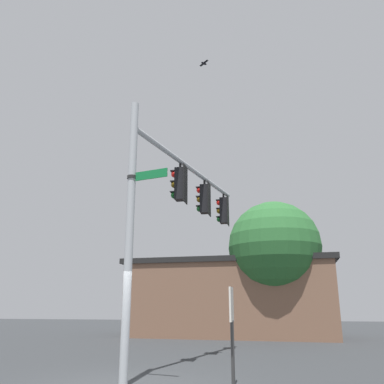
{
  "coord_description": "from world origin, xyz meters",
  "views": [
    {
      "loc": [
        -9.16,
        -3.42,
        1.73
      ],
      "look_at": [
        3.61,
        -0.83,
        5.42
      ],
      "focal_mm": 37.43,
      "sensor_mm": 36.0,
      "label": 1
    }
  ],
  "objects_px": {
    "traffic_light_nearest_pole": "(179,184)",
    "traffic_light_mid_outer": "(223,211)",
    "bird_flying": "(204,63)",
    "street_name_sign": "(143,176)",
    "historical_marker": "(232,320)",
    "traffic_light_mid_inner": "(204,199)"
  },
  "relations": [
    {
      "from": "street_name_sign",
      "to": "historical_marker",
      "type": "relative_size",
      "value": 0.52
    },
    {
      "from": "traffic_light_mid_outer",
      "to": "bird_flying",
      "type": "xyz_separation_m",
      "value": [
        -3.32,
        0.19,
        4.73
      ]
    },
    {
      "from": "traffic_light_mid_inner",
      "to": "street_name_sign",
      "type": "xyz_separation_m",
      "value": [
        -4.76,
        0.74,
        -0.59
      ]
    },
    {
      "from": "street_name_sign",
      "to": "historical_marker",
      "type": "bearing_deg",
      "value": -81.72
    },
    {
      "from": "bird_flying",
      "to": "historical_marker",
      "type": "relative_size",
      "value": 0.17
    },
    {
      "from": "bird_flying",
      "to": "traffic_light_nearest_pole",
      "type": "bearing_deg",
      "value": 131.28
    },
    {
      "from": "traffic_light_nearest_pole",
      "to": "traffic_light_mid_inner",
      "type": "distance_m",
      "value": 2.03
    },
    {
      "from": "traffic_light_nearest_pole",
      "to": "historical_marker",
      "type": "xyz_separation_m",
      "value": [
        -2.47,
        -1.82,
        -4.04
      ]
    },
    {
      "from": "traffic_light_nearest_pole",
      "to": "traffic_light_mid_outer",
      "type": "relative_size",
      "value": 1.0
    },
    {
      "from": "traffic_light_mid_inner",
      "to": "street_name_sign",
      "type": "relative_size",
      "value": 1.18
    },
    {
      "from": "traffic_light_mid_outer",
      "to": "street_name_sign",
      "type": "distance_m",
      "value": 6.87
    },
    {
      "from": "bird_flying",
      "to": "historical_marker",
      "type": "height_order",
      "value": "bird_flying"
    },
    {
      "from": "street_name_sign",
      "to": "traffic_light_nearest_pole",
      "type": "bearing_deg",
      "value": -5.84
    },
    {
      "from": "historical_marker",
      "to": "bird_flying",
      "type": "bearing_deg",
      "value": 19.52
    },
    {
      "from": "traffic_light_mid_inner",
      "to": "traffic_light_mid_outer",
      "type": "distance_m",
      "value": 2.03
    },
    {
      "from": "historical_marker",
      "to": "traffic_light_mid_inner",
      "type": "bearing_deg",
      "value": 17.1
    },
    {
      "from": "traffic_light_mid_inner",
      "to": "street_name_sign",
      "type": "bearing_deg",
      "value": 171.19
    },
    {
      "from": "traffic_light_mid_inner",
      "to": "historical_marker",
      "type": "relative_size",
      "value": 0.62
    },
    {
      "from": "street_name_sign",
      "to": "bird_flying",
      "type": "bearing_deg",
      "value": -16.41
    },
    {
      "from": "traffic_light_nearest_pole",
      "to": "historical_marker",
      "type": "relative_size",
      "value": 0.62
    },
    {
      "from": "traffic_light_mid_outer",
      "to": "historical_marker",
      "type": "bearing_deg",
      "value": -171.89
    },
    {
      "from": "traffic_light_mid_outer",
      "to": "traffic_light_mid_inner",
      "type": "bearing_deg",
      "value": 167.1
    }
  ]
}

